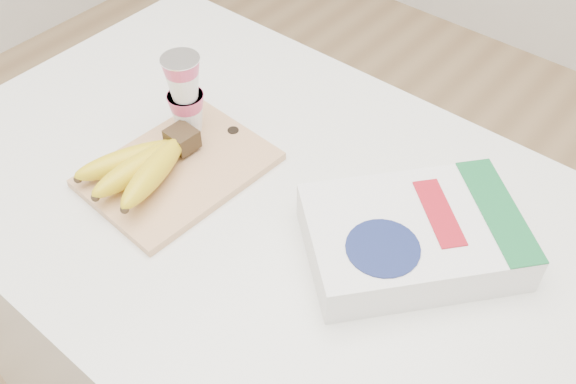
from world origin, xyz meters
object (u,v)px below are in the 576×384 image
object	(u,v)px
cutting_board	(179,170)
bananas	(144,164)
table	(263,332)
yogurt_stack	(185,93)
cereal_box	(413,236)

from	to	relation	value
cutting_board	bananas	world-z (taller)	bananas
table	yogurt_stack	size ratio (longest dim) A/B	7.58
table	cutting_board	world-z (taller)	cutting_board
cutting_board	cereal_box	size ratio (longest dim) A/B	0.80
bananas	cutting_board	bearing A→B (deg)	63.32
table	bananas	xyz separation A→B (m)	(-0.15, -0.10, 0.47)
table	bananas	bearing A→B (deg)	-147.23
table	cutting_board	distance (m)	0.46
yogurt_stack	table	bearing A→B (deg)	-8.85
bananas	table	bearing A→B (deg)	32.77
table	bananas	distance (m)	0.50
table	bananas	world-z (taller)	bananas
table	yogurt_stack	bearing A→B (deg)	171.15
bananas	cereal_box	world-z (taller)	bananas
cereal_box	yogurt_stack	bearing A→B (deg)	-136.28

